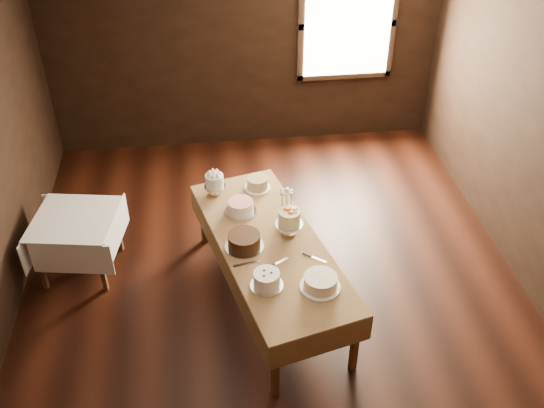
{
  "coord_description": "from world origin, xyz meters",
  "views": [
    {
      "loc": [
        -0.56,
        -4.33,
        4.35
      ],
      "look_at": [
        0.0,
        0.2,
        0.95
      ],
      "focal_mm": 40.21,
      "sensor_mm": 36.0,
      "label": 1
    }
  ],
  "objects": [
    {
      "name": "cake_server_d",
      "position": [
        0.12,
        0.26,
        0.71
      ],
      "size": [
        0.13,
        0.23,
        0.01
      ],
      "primitive_type": "cube",
      "rotation": [
        0.0,
        0.0,
        1.1
      ],
      "color": "silver",
      "rests_on": "display_table"
    },
    {
      "name": "ceiling",
      "position": [
        0.0,
        0.0,
        2.8
      ],
      "size": [
        5.0,
        6.0,
        0.01
      ],
      "primitive_type": "cube",
      "color": "beige",
      "rests_on": "wall_back"
    },
    {
      "name": "cake_speckled",
      "position": [
        -0.08,
        0.81,
        0.77
      ],
      "size": [
        0.27,
        0.27,
        0.13
      ],
      "color": "white",
      "rests_on": "display_table"
    },
    {
      "name": "wall_back",
      "position": [
        0.0,
        3.0,
        1.4
      ],
      "size": [
        5.0,
        0.02,
        2.8
      ],
      "primitive_type": "cube",
      "color": "black",
      "rests_on": "ground"
    },
    {
      "name": "flower_vase",
      "position": [
        0.15,
        0.27,
        0.78
      ],
      "size": [
        0.14,
        0.14,
        0.13
      ],
      "primitive_type": "imported",
      "rotation": [
        0.0,
        0.0,
        6.12
      ],
      "color": "#2D2823",
      "rests_on": "display_table"
    },
    {
      "name": "cake_server_e",
      "position": [
        -0.25,
        -0.33,
        0.71
      ],
      "size": [
        0.24,
        0.07,
        0.01
      ],
      "primitive_type": "cube",
      "rotation": [
        0.0,
        0.0,
        0.18
      ],
      "color": "silver",
      "rests_on": "display_table"
    },
    {
      "name": "display_table",
      "position": [
        -0.05,
        -0.07,
        0.66
      ],
      "size": [
        1.43,
        2.45,
        0.71
      ],
      "rotation": [
        0.0,
        0.0,
        0.25
      ],
      "color": "#442813",
      "rests_on": "ground"
    },
    {
      "name": "flower_bouquet",
      "position": [
        0.15,
        0.27,
        0.96
      ],
      "size": [
        0.14,
        0.14,
        0.2
      ],
      "primitive_type": null,
      "color": "white",
      "rests_on": "flower_vase"
    },
    {
      "name": "cake_lattice",
      "position": [
        -0.28,
        0.43,
        0.77
      ],
      "size": [
        0.35,
        0.35,
        0.12
      ],
      "color": "silver",
      "rests_on": "display_table"
    },
    {
      "name": "cake_server_a",
      "position": [
        0.02,
        -0.34,
        0.71
      ],
      "size": [
        0.22,
        0.14,
        0.01
      ],
      "primitive_type": "cube",
      "rotation": [
        0.0,
        0.0,
        0.52
      ],
      "color": "silver",
      "rests_on": "display_table"
    },
    {
      "name": "side_table",
      "position": [
        -1.92,
        0.6,
        0.59
      ],
      "size": [
        0.92,
        0.92,
        0.66
      ],
      "rotation": [
        0.0,
        0.0,
        -0.17
      ],
      "color": "#442813",
      "rests_on": "ground"
    },
    {
      "name": "cake_flowers",
      "position": [
        0.14,
        0.04,
        0.83
      ],
      "size": [
        0.26,
        0.26,
        0.27
      ],
      "color": "silver",
      "rests_on": "display_table"
    },
    {
      "name": "floor",
      "position": [
        0.0,
        0.0,
        0.0
      ],
      "size": [
        5.0,
        6.0,
        0.01
      ],
      "primitive_type": "cube",
      "color": "black",
      "rests_on": "ground"
    },
    {
      "name": "cake_swirl",
      "position": [
        -0.15,
        -0.63,
        0.78
      ],
      "size": [
        0.29,
        0.29,
        0.14
      ],
      "color": "silver",
      "rests_on": "display_table"
    },
    {
      "name": "cake_server_b",
      "position": [
        0.35,
        -0.36,
        0.71
      ],
      "size": [
        0.2,
        0.17,
        0.01
      ],
      "primitive_type": "cube",
      "rotation": [
        0.0,
        0.0,
        -0.67
      ],
      "color": "silver",
      "rests_on": "display_table"
    },
    {
      "name": "cake_meringue",
      "position": [
        -0.51,
        0.77,
        0.82
      ],
      "size": [
        0.24,
        0.24,
        0.24
      ],
      "color": "silver",
      "rests_on": "display_table"
    },
    {
      "name": "cake_chocolate",
      "position": [
        -0.29,
        -0.1,
        0.78
      ],
      "size": [
        0.38,
        0.38,
        0.14
      ],
      "color": "silver",
      "rests_on": "display_table"
    },
    {
      "name": "window",
      "position": [
        1.3,
        2.94,
        1.6
      ],
      "size": [
        1.1,
        0.05,
        1.3
      ],
      "primitive_type": "cube",
      "color": "#FFEABF",
      "rests_on": "wall_back"
    },
    {
      "name": "cake_cream",
      "position": [
        0.3,
        -0.7,
        0.77
      ],
      "size": [
        0.36,
        0.36,
        0.12
      ],
      "color": "white",
      "rests_on": "display_table"
    }
  ]
}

